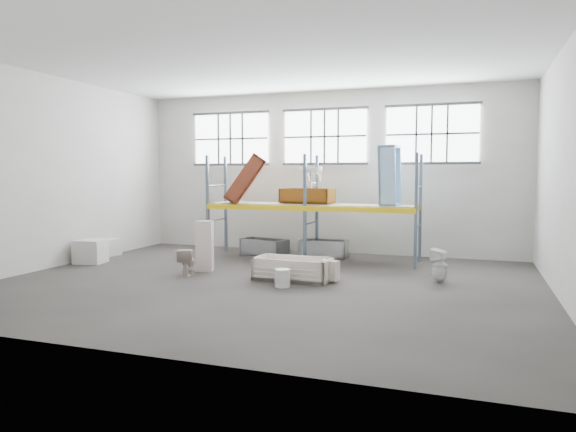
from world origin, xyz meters
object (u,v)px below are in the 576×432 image
at_px(toilet_beige, 187,262).
at_px(carton_near, 91,251).
at_px(steel_tub_left, 264,247).
at_px(steel_tub_right, 324,248).
at_px(rust_tub_flat, 307,196).
at_px(toilet_white, 440,265).
at_px(bucket, 282,278).
at_px(blue_tub_upright, 390,176).
at_px(bathtub_beige, 293,269).
at_px(cistern_tall, 205,246).

height_order(toilet_beige, carton_near, toilet_beige).
bearing_deg(toilet_beige, carton_near, -28.61).
bearing_deg(steel_tub_left, steel_tub_right, 12.74).
xyz_separation_m(steel_tub_right, carton_near, (-5.79, -3.14, 0.07)).
distance_m(steel_tub_right, rust_tub_flat, 1.65).
relative_size(toilet_white, steel_tub_left, 0.55).
height_order(steel_tub_right, bucket, steel_tub_right).
bearing_deg(carton_near, blue_tub_upright, 18.87).
xyz_separation_m(steel_tub_left, bucket, (1.98, -3.88, -0.06)).
xyz_separation_m(bathtub_beige, blue_tub_upright, (1.75, 3.01, 2.14)).
bearing_deg(bucket, bathtub_beige, 91.76).
bearing_deg(steel_tub_left, blue_tub_upright, -1.40).
bearing_deg(blue_tub_upright, bucket, -114.56).
bearing_deg(bathtub_beige, toilet_white, 16.64).
height_order(cistern_tall, carton_near, cistern_tall).
xyz_separation_m(rust_tub_flat, blue_tub_upright, (2.39, -0.14, 0.57)).
distance_m(bathtub_beige, steel_tub_left, 3.66).
bearing_deg(rust_tub_flat, carton_near, -152.54).
height_order(cistern_tall, toilet_white, cistern_tall).
xyz_separation_m(cistern_tall, carton_near, (-3.55, 0.04, -0.32)).
relative_size(bucket, carton_near, 0.52).
height_order(rust_tub_flat, blue_tub_upright, blue_tub_upright).
relative_size(bathtub_beige, bucket, 4.52).
xyz_separation_m(steel_tub_left, carton_near, (-4.06, -2.75, 0.06)).
bearing_deg(blue_tub_upright, cistern_tall, -147.44).
bearing_deg(cistern_tall, blue_tub_upright, 18.69).
distance_m(steel_tub_left, carton_near, 4.90).
distance_m(cistern_tall, steel_tub_right, 3.90).
relative_size(cistern_tall, steel_tub_right, 0.92).
relative_size(cistern_tall, steel_tub_left, 0.91).
bearing_deg(toilet_white, blue_tub_upright, -120.66).
xyz_separation_m(bathtub_beige, rust_tub_flat, (-0.63, 3.15, 1.56)).
relative_size(toilet_beige, steel_tub_left, 0.47).
height_order(toilet_white, carton_near, toilet_white).
bearing_deg(blue_tub_upright, rust_tub_flat, 176.64).
relative_size(bathtub_beige, steel_tub_left, 1.26).
relative_size(steel_tub_left, blue_tub_upright, 0.85).
height_order(toilet_beige, cistern_tall, cistern_tall).
distance_m(toilet_beige, steel_tub_right, 4.49).
height_order(toilet_white, steel_tub_left, toilet_white).
bearing_deg(bucket, toilet_beige, 169.99).
height_order(toilet_white, steel_tub_right, toilet_white).
bearing_deg(rust_tub_flat, steel_tub_left, -177.86).
height_order(bathtub_beige, carton_near, carton_near).
height_order(steel_tub_left, steel_tub_right, steel_tub_left).
bearing_deg(carton_near, cistern_tall, -0.58).
relative_size(toilet_beige, steel_tub_right, 0.48).
xyz_separation_m(toilet_beige, rust_tub_flat, (1.97, 3.46, 1.49)).
bearing_deg(bathtub_beige, cistern_tall, 174.56).
bearing_deg(toilet_white, cistern_tall, -59.73).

